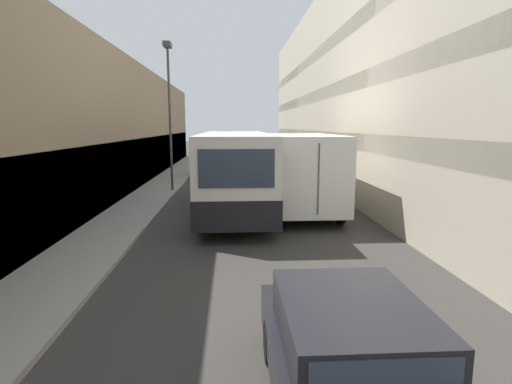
{
  "coord_description": "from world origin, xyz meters",
  "views": [
    {
      "loc": [
        -0.81,
        0.99,
        3.41
      ],
      "look_at": [
        -0.17,
        11.83,
        1.6
      ],
      "focal_mm": 28.0,
      "sensor_mm": 36.0,
      "label": 1
    }
  ],
  "objects": [
    {
      "name": "building_right_apartment",
      "position": [
        5.44,
        15.0,
        5.48
      ],
      "size": [
        2.4,
        60.0,
        11.01
      ],
      "color": "#A89E89",
      "rests_on": "ground_plane"
    },
    {
      "name": "ground_plane",
      "position": [
        0.0,
        15.0,
        0.0
      ],
      "size": [
        150.0,
        150.0,
        0.0
      ],
      "primitive_type": "plane",
      "color": "#33302D"
    },
    {
      "name": "street_lamp",
      "position": [
        -3.94,
        21.68,
        5.15
      ],
      "size": [
        0.36,
        0.8,
        7.32
      ],
      "color": "#38383D",
      "rests_on": "sidewalk_left"
    },
    {
      "name": "box_truck",
      "position": [
        1.89,
        16.76,
        1.66
      ],
      "size": [
        2.38,
        7.3,
        3.07
      ],
      "color": "silver",
      "rests_on": "ground_plane"
    },
    {
      "name": "bus",
      "position": [
        -0.7,
        16.9,
        1.65
      ],
      "size": [
        2.61,
        9.96,
        3.11
      ],
      "color": "silver",
      "rests_on": "ground_plane"
    },
    {
      "name": "car_hatchback",
      "position": [
        0.56,
        5.2,
        0.71
      ],
      "size": [
        1.85,
        3.94,
        1.4
      ],
      "color": "black",
      "rests_on": "ground_plane"
    },
    {
      "name": "panel_van",
      "position": [
        -1.86,
        28.22,
        1.08
      ],
      "size": [
        1.95,
        4.04,
        1.93
      ],
      "color": "silver",
      "rests_on": "ground_plane"
    },
    {
      "name": "building_left_shopfront",
      "position": [
        -6.93,
        15.0,
        3.09
      ],
      "size": [
        2.4,
        60.0,
        6.81
      ],
      "color": "#847056",
      "rests_on": "ground_plane"
    },
    {
      "name": "sidewalk_left",
      "position": [
        -4.76,
        15.0,
        0.06
      ],
      "size": [
        2.14,
        60.0,
        0.12
      ],
      "color": "gray",
      "rests_on": "ground_plane"
    }
  ]
}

